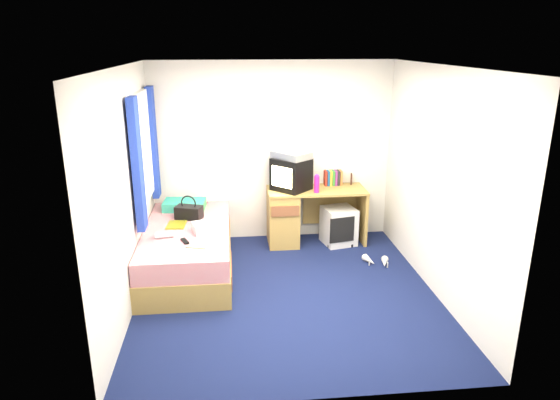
{
  "coord_description": "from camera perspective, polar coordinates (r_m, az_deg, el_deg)",
  "views": [
    {
      "loc": [
        -0.57,
        -4.84,
        2.63
      ],
      "look_at": [
        -0.0,
        0.7,
        0.85
      ],
      "focal_mm": 32.0,
      "sensor_mm": 36.0,
      "label": 1
    }
  ],
  "objects": [
    {
      "name": "handbag",
      "position": [
        6.22,
        -10.37,
        -1.33
      ],
      "size": [
        0.36,
        0.27,
        0.3
      ],
      "rotation": [
        0.0,
        0.0,
        -0.33
      ],
      "color": "black",
      "rests_on": "bed"
    },
    {
      "name": "ground",
      "position": [
        5.54,
        0.79,
        -10.6
      ],
      "size": [
        3.4,
        3.4,
        0.0
      ],
      "primitive_type": "plane",
      "color": "#0C1438",
      "rests_on": "ground"
    },
    {
      "name": "crt_tv",
      "position": [
        6.54,
        1.28,
        2.98
      ],
      "size": [
        0.58,
        0.58,
        0.42
      ],
      "rotation": [
        0.0,
        0.0,
        -0.78
      ],
      "color": "black",
      "rests_on": "desk"
    },
    {
      "name": "room_shell",
      "position": [
        5.01,
        0.86,
        4.16
      ],
      "size": [
        3.4,
        3.4,
        3.4
      ],
      "color": "white",
      "rests_on": "ground"
    },
    {
      "name": "storage_cube",
      "position": [
        6.77,
        6.72,
        -2.93
      ],
      "size": [
        0.48,
        0.48,
        0.5
      ],
      "primitive_type": "cube",
      "rotation": [
        0.0,
        0.0,
        0.22
      ],
      "color": "silver",
      "rests_on": "ground"
    },
    {
      "name": "pillow",
      "position": [
        6.58,
        -10.86,
        -0.55
      ],
      "size": [
        0.55,
        0.38,
        0.12
      ],
      "primitive_type": "cube",
      "rotation": [
        0.0,
        0.0,
        -0.08
      ],
      "color": "#1B7AB4",
      "rests_on": "bed"
    },
    {
      "name": "desk",
      "position": [
        6.71,
        1.8,
        -1.6
      ],
      "size": [
        1.3,
        0.55,
        0.75
      ],
      "color": "#AD8D48",
      "rests_on": "ground"
    },
    {
      "name": "window_assembly",
      "position": [
        5.94,
        -15.25,
        5.37
      ],
      "size": [
        0.11,
        1.42,
        1.4
      ],
      "color": "silver",
      "rests_on": "room_shell"
    },
    {
      "name": "remote_control",
      "position": [
        5.54,
        -10.83,
        -4.64
      ],
      "size": [
        0.11,
        0.17,
        0.02
      ],
      "primitive_type": "cube",
      "rotation": [
        0.0,
        0.0,
        0.39
      ],
      "color": "black",
      "rests_on": "bed"
    },
    {
      "name": "picture_frame",
      "position": [
        6.91,
        8.14,
        2.4
      ],
      "size": [
        0.05,
        0.12,
        0.14
      ],
      "primitive_type": "cube",
      "rotation": [
        0.0,
        0.0,
        -0.22
      ],
      "color": "black",
      "rests_on": "desk"
    },
    {
      "name": "colour_swatch_fan",
      "position": [
        5.37,
        -9.55,
        -5.33
      ],
      "size": [
        0.23,
        0.12,
        0.01
      ],
      "primitive_type": "cube",
      "rotation": [
        0.0,
        0.0,
        -0.31
      ],
      "color": "gold",
      "rests_on": "bed"
    },
    {
      "name": "book_row",
      "position": [
        6.82,
        6.08,
        2.54
      ],
      "size": [
        0.24,
        0.13,
        0.2
      ],
      "color": "maroon",
      "rests_on": "desk"
    },
    {
      "name": "towel",
      "position": [
        5.77,
        -8.3,
        -3.1
      ],
      "size": [
        0.37,
        0.34,
        0.1
      ],
      "primitive_type": "cube",
      "rotation": [
        0.0,
        0.0,
        0.29
      ],
      "color": "white",
      "rests_on": "bed"
    },
    {
      "name": "aerosol_can",
      "position": [
        6.58,
        2.79,
        1.9
      ],
      "size": [
        0.05,
        0.05,
        0.16
      ],
      "primitive_type": "cylinder",
      "rotation": [
        0.0,
        0.0,
        0.13
      ],
      "color": "silver",
      "rests_on": "desk"
    },
    {
      "name": "magazine",
      "position": [
        6.04,
        -11.75,
        -2.79
      ],
      "size": [
        0.23,
        0.3,
        0.01
      ],
      "primitive_type": "cube",
      "rotation": [
        0.0,
        0.0,
        -0.08
      ],
      "color": "yellow",
      "rests_on": "bed"
    },
    {
      "name": "pink_water_bottle",
      "position": [
        6.46,
        4.21,
        1.79
      ],
      "size": [
        0.08,
        0.08,
        0.22
      ],
      "primitive_type": "cylinder",
      "rotation": [
        0.0,
        0.0,
        -0.12
      ],
      "color": "#D51E82",
      "rests_on": "desk"
    },
    {
      "name": "water_bottle",
      "position": [
        5.69,
        -13.08,
        -3.9
      ],
      "size": [
        0.21,
        0.1,
        0.07
      ],
      "primitive_type": "cylinder",
      "rotation": [
        0.0,
        1.57,
        0.18
      ],
      "color": "silver",
      "rests_on": "bed"
    },
    {
      "name": "vcr",
      "position": [
        6.48,
        1.32,
        5.18
      ],
      "size": [
        0.55,
        0.57,
        0.09
      ],
      "primitive_type": "cube",
      "rotation": [
        0.0,
        0.0,
        -0.88
      ],
      "color": "silver",
      "rests_on": "crt_tv"
    },
    {
      "name": "white_heels",
      "position": [
        6.29,
        11.03,
        -6.92
      ],
      "size": [
        0.32,
        0.32,
        0.09
      ],
      "color": "beige",
      "rests_on": "ground"
    },
    {
      "name": "bed",
      "position": [
        6.04,
        -10.44,
        -5.57
      ],
      "size": [
        1.01,
        2.0,
        0.54
      ],
      "color": "#AD8D48",
      "rests_on": "ground"
    }
  ]
}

